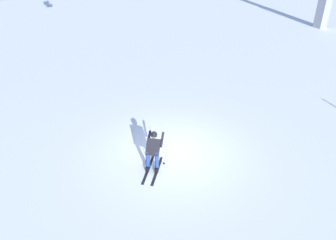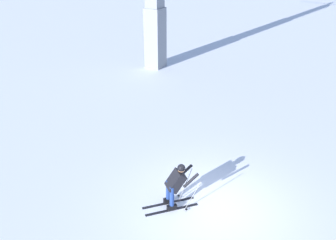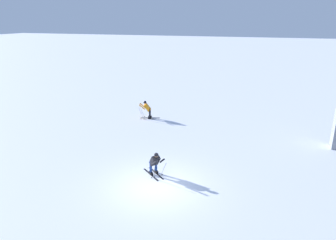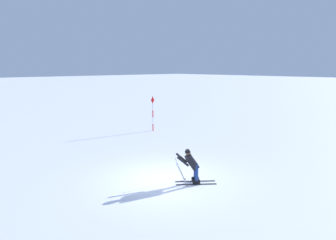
% 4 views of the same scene
% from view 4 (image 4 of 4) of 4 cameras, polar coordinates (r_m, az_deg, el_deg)
% --- Properties ---
extents(ground_plane, '(260.00, 260.00, 0.00)m').
position_cam_4_polar(ground_plane, '(12.36, -0.40, -11.05)').
color(ground_plane, white).
extents(skier_carving_main, '(1.43, 1.56, 1.49)m').
position_cam_4_polar(skier_carving_main, '(11.75, 4.47, -8.21)').
color(skier_carving_main, black).
rests_on(skier_carving_main, ground_plane).
extents(trail_marker_pole, '(0.07, 0.28, 2.41)m').
position_cam_4_polar(trail_marker_pole, '(21.12, -2.86, 1.42)').
color(trail_marker_pole, red).
rests_on(trail_marker_pole, ground_plane).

